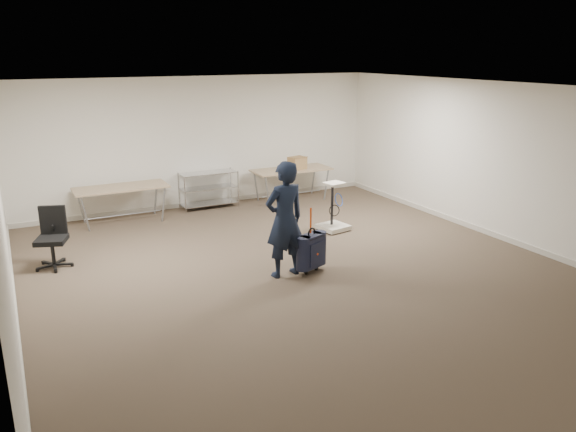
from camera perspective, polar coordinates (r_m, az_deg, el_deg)
ground at (r=8.77m, az=1.26°, el=-5.71°), size 9.00×9.00×0.00m
room_shell at (r=9.91m, az=-2.54°, el=-2.75°), size 8.00×9.00×9.00m
folding_table_left at (r=11.56m, az=-16.61°, el=2.61°), size 1.80×0.75×0.73m
folding_table_right at (r=12.78m, az=0.35°, el=4.58°), size 1.80×0.75×0.73m
wire_shelf at (r=12.32m, az=-8.06°, el=2.83°), size 1.22×0.47×0.80m
person at (r=8.36m, az=-0.34°, el=-0.37°), size 0.69×0.49×1.78m
suitcase at (r=8.64m, az=2.38°, el=-3.57°), size 0.43×0.34×1.04m
office_chair at (r=9.64m, az=-22.74°, el=-3.12°), size 0.58×0.59×0.96m
equipment_cart at (r=10.73m, az=4.65°, el=-0.18°), size 0.58×0.58×0.94m
cardboard_box at (r=12.73m, az=0.94°, el=5.41°), size 0.42×0.35×0.28m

